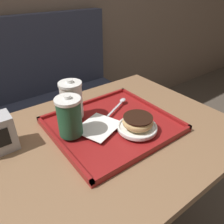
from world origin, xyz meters
TOP-DOWN VIEW (x-y plane):
  - booth_bench at (-0.09, 0.87)m, footprint 1.46×0.44m
  - cafe_table at (0.00, 0.00)m, footprint 0.87×0.70m
  - serving_tray at (0.02, 0.02)m, footprint 0.42×0.39m
  - napkin_paper at (-0.04, 0.02)m, footprint 0.18×0.16m
  - coffee_cup_front at (-0.14, 0.05)m, footprint 0.08×0.08m
  - coffee_cup_rear at (-0.08, 0.14)m, footprint 0.08×0.08m
  - plate_with_chocolate_donut at (0.06, -0.07)m, footprint 0.14×0.14m
  - donut_chocolate_glazed at (0.06, -0.07)m, footprint 0.11×0.11m
  - spoon at (0.12, 0.11)m, footprint 0.14×0.08m

SIDE VIEW (x-z plane):
  - booth_bench at x=-0.09m, z-range -0.18..0.82m
  - cafe_table at x=0.00m, z-range 0.19..0.92m
  - serving_tray at x=0.02m, z-range 0.72..0.74m
  - napkin_paper at x=-0.04m, z-range 0.75..0.75m
  - spoon at x=0.12m, z-range 0.75..0.76m
  - plate_with_chocolate_donut at x=0.06m, z-range 0.75..0.76m
  - donut_chocolate_glazed at x=0.06m, z-range 0.76..0.80m
  - coffee_cup_front at x=-0.14m, z-range 0.74..0.89m
  - coffee_cup_rear at x=-0.08m, z-range 0.74..0.89m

